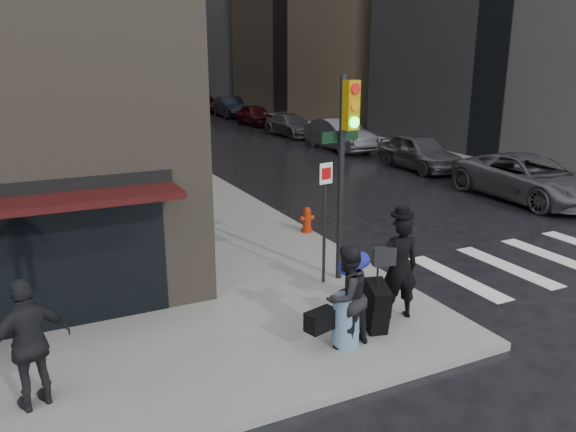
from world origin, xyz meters
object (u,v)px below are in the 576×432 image
man_jeans (346,296)px  traffic_light (344,152)px  fire_hydrant (307,221)px  parked_car_2 (340,135)px  parked_car_0 (529,178)px  parked_car_4 (255,115)px  parked_car_1 (419,152)px  parked_car_6 (207,103)px  man_greycoat (30,344)px  man_overcoat (395,274)px  parked_car_3 (291,125)px  parked_car_5 (230,107)px

man_jeans → traffic_light: traffic_light is taller
fire_hydrant → parked_car_2: 15.57m
parked_car_0 → parked_car_4: parked_car_0 is taller
parked_car_1 → parked_car_6: 31.21m
man_jeans → parked_car_6: bearing=-120.4°
man_greycoat → traffic_light: (6.32, 2.13, 1.90)m
parked_car_0 → parked_car_2: (-0.27, 12.48, 0.04)m
man_overcoat → man_jeans: 1.40m
parked_car_1 → parked_car_3: bearing=94.1°
parked_car_2 → man_jeans: bearing=-121.6°
traffic_light → parked_car_1: 14.45m
man_jeans → parked_car_5: size_ratio=0.36×
parked_car_3 → parked_car_5: bearing=84.3°
man_greycoat → parked_car_1: size_ratio=0.41×
parked_car_3 → parked_car_6: 18.73m
man_greycoat → parked_car_3: (16.20, 24.64, -0.43)m
man_greycoat → parked_car_2: 24.45m
man_overcoat → parked_car_0: man_overcoat is taller
man_jeans → parked_car_4: size_ratio=0.41×
parked_car_4 → parked_car_5: 6.25m
traffic_light → parked_car_1: size_ratio=0.95×
parked_car_1 → parked_car_5: 24.97m
traffic_light → parked_car_3: bearing=55.7°
parked_car_0 → parked_car_2: 12.49m
traffic_light → parked_car_6: (10.38, 41.23, -2.33)m
man_overcoat → parked_car_1: (10.31, 12.15, -0.28)m
parked_car_0 → parked_car_6: size_ratio=1.16×
parked_car_2 → parked_car_5: 18.73m
parked_car_1 → parked_car_3: 12.49m
parked_car_0 → parked_car_3: (-0.17, 18.72, -0.11)m
man_jeans → parked_car_0: man_jeans is taller
man_overcoat → parked_car_0: size_ratio=0.39×
man_overcoat → parked_car_5: bearing=-91.1°
man_greycoat → parked_car_1: (16.49, 12.16, -0.32)m
parked_car_3 → parked_car_6: size_ratio=0.96×
man_overcoat → traffic_light: 2.89m
fire_hydrant → parked_car_1: bearing=35.6°
parked_car_2 → parked_car_4: size_ratio=1.15×
parked_car_0 → fire_hydrant: bearing=-176.0°
parked_car_1 → parked_car_2: (-0.38, 6.24, 0.03)m
fire_hydrant → parked_car_3: (8.91, 19.07, 0.21)m
man_overcoat → man_greycoat: (-6.17, -0.00, 0.04)m
man_jeans → traffic_light: (1.47, 2.58, 1.96)m
parked_car_2 → man_overcoat: bearing=-119.1°
man_greycoat → parked_car_4: (16.35, 30.88, -0.37)m
fire_hydrant → parked_car_4: (9.06, 25.31, 0.27)m
man_jeans → parked_car_5: 39.39m
parked_car_3 → parked_car_6: parked_car_6 is taller
parked_car_1 → parked_car_4: size_ratio=1.06×
man_greycoat → fire_hydrant: bearing=-161.9°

